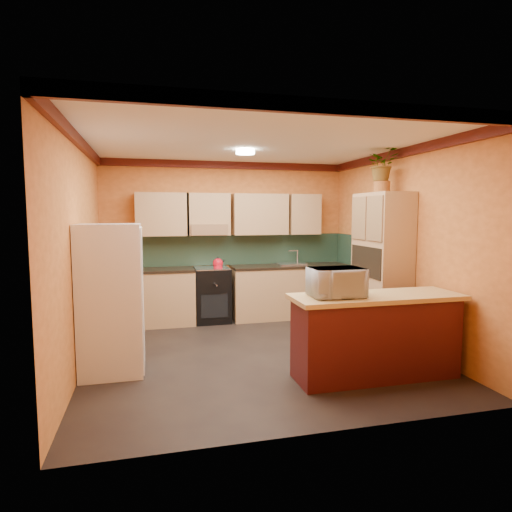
{
  "coord_description": "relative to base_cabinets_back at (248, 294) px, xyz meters",
  "views": [
    {
      "loc": [
        -1.31,
        -5.25,
        1.82
      ],
      "look_at": [
        0.12,
        0.45,
        1.23
      ],
      "focal_mm": 30.0,
      "sensor_mm": 36.0,
      "label": 1
    }
  ],
  "objects": [
    {
      "name": "room_shell",
      "position": [
        -0.29,
        -1.52,
        1.65
      ],
      "size": [
        4.24,
        4.24,
        2.72
      ],
      "color": "black",
      "rests_on": "ground"
    },
    {
      "name": "fern",
      "position": [
        1.54,
        -1.64,
        2.05
      ],
      "size": [
        0.49,
        0.45,
        0.47
      ],
      "primitive_type": "imported",
      "rotation": [
        0.0,
        0.0,
        -0.22
      ],
      "color": "tan",
      "rests_on": "fern_pot"
    },
    {
      "name": "sink",
      "position": [
        0.78,
        0.0,
        0.5
      ],
      "size": [
        0.48,
        0.4,
        0.03
      ],
      "primitive_type": "cube",
      "color": "silver",
      "rests_on": "countertop_back"
    },
    {
      "name": "microwave",
      "position": [
        0.3,
        -2.9,
        0.64
      ],
      "size": [
        0.56,
        0.38,
        0.31
      ],
      "primitive_type": "imported",
      "rotation": [
        0.0,
        0.0,
        0.0
      ],
      "color": "white",
      "rests_on": "bar_top"
    },
    {
      "name": "bar_top",
      "position": [
        0.78,
        -2.9,
        0.47
      ],
      "size": [
        1.9,
        0.65,
        0.05
      ],
      "primitive_type": "cube",
      "color": "#DBBC6B",
      "rests_on": "breakfast_bar"
    },
    {
      "name": "breakfast_bar",
      "position": [
        0.78,
        -2.9,
        0.0
      ],
      "size": [
        1.8,
        0.55,
        0.88
      ],
      "primitive_type": "cube",
      "color": "#4F1512",
      "rests_on": "ground"
    },
    {
      "name": "fern_pot",
      "position": [
        1.54,
        -1.64,
        1.74
      ],
      "size": [
        0.22,
        0.22,
        0.16
      ],
      "primitive_type": "cylinder",
      "color": "#9B5725",
      "rests_on": "pantry"
    },
    {
      "name": "pantry",
      "position": [
        1.54,
        -1.69,
        0.61
      ],
      "size": [
        0.48,
        0.9,
        2.1
      ],
      "primitive_type": "cube",
      "color": "tan",
      "rests_on": "ground"
    },
    {
      "name": "countertop_right",
      "position": [
        1.49,
        -0.76,
        0.46
      ],
      "size": [
        0.62,
        0.8,
        0.04
      ],
      "primitive_type": "cube",
      "color": "black",
      "rests_on": "base_cabinets_right"
    },
    {
      "name": "base_cabinets_right",
      "position": [
        1.49,
        -0.76,
        0.0
      ],
      "size": [
        0.6,
        0.8,
        0.88
      ],
      "primitive_type": "cube",
      "color": "tan",
      "rests_on": "ground"
    },
    {
      "name": "kettle",
      "position": [
        -0.53,
        -0.05,
        0.56
      ],
      "size": [
        0.22,
        0.22,
        0.18
      ],
      "primitive_type": null,
      "rotation": [
        0.0,
        0.0,
        -0.37
      ],
      "color": "red",
      "rests_on": "stove"
    },
    {
      "name": "base_cabinets_back",
      "position": [
        0.0,
        0.0,
        0.0
      ],
      "size": [
        3.65,
        0.6,
        0.88
      ],
      "primitive_type": "cube",
      "color": "tan",
      "rests_on": "ground"
    },
    {
      "name": "fridge",
      "position": [
        -2.06,
        -2.04,
        0.41
      ],
      "size": [
        0.68,
        0.66,
        1.7
      ],
      "primitive_type": "cube",
      "color": "white",
      "rests_on": "ground"
    },
    {
      "name": "stove",
      "position": [
        -0.62,
        -0.0,
        0.02
      ],
      "size": [
        0.58,
        0.58,
        0.91
      ],
      "primitive_type": "cube",
      "color": "black",
      "rests_on": "ground"
    },
    {
      "name": "countertop_back",
      "position": [
        0.0,
        -0.0,
        0.46
      ],
      "size": [
        3.65,
        0.62,
        0.04
      ],
      "primitive_type": "cube",
      "color": "black",
      "rests_on": "base_cabinets_back"
    }
  ]
}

